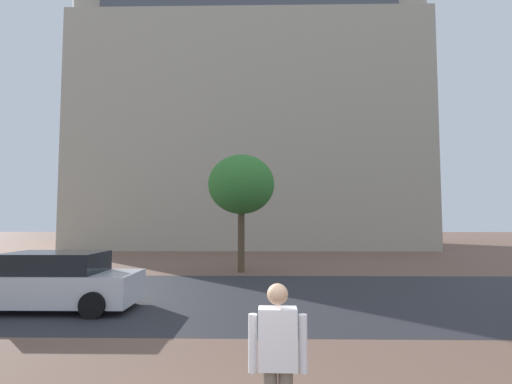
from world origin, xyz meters
TOP-DOWN VIEW (x-y plane):
  - ground_plane at (0.00, 10.00)m, footprint 120.00×120.00m
  - street_asphalt_strip at (0.00, 9.14)m, footprint 120.00×8.74m
  - landmark_building at (-0.38, 33.13)m, footprint 28.97×14.80m
  - person_skater at (0.62, 0.89)m, footprint 0.61×0.31m
  - car_white at (-5.10, 7.22)m, footprint 4.34×2.03m
  - tree_curb_far at (-0.55, 14.64)m, footprint 3.03×3.03m

SIDE VIEW (x-z plane):
  - ground_plane at x=0.00m, z-range 0.00..0.00m
  - street_asphalt_strip at x=0.00m, z-range 0.00..0.00m
  - car_white at x=-5.10m, z-range -0.03..1.48m
  - person_skater at x=0.62m, z-range 0.10..1.83m
  - tree_curb_far at x=-0.55m, z-range 1.29..6.64m
  - landmark_building at x=-0.38m, z-range -7.97..30.70m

